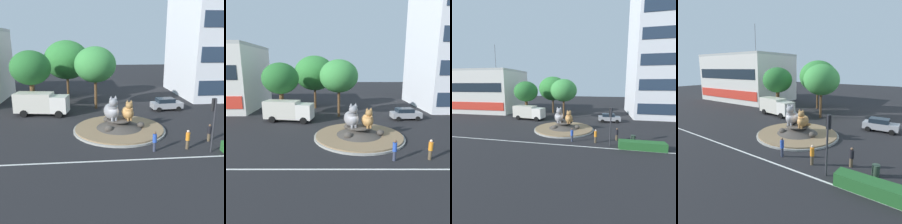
# 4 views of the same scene
# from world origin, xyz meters

# --- Properties ---
(ground_plane) EXTENTS (160.00, 160.00, 0.00)m
(ground_plane) POSITION_xyz_m (0.00, 0.00, 0.00)
(ground_plane) COLOR black
(lane_centreline) EXTENTS (112.00, 0.20, 0.01)m
(lane_centreline) POSITION_xyz_m (0.00, -7.06, 0.00)
(lane_centreline) COLOR silver
(lane_centreline) RESTS_ON ground
(roundabout_island) EXTENTS (9.55, 9.55, 1.24)m
(roundabout_island) POSITION_xyz_m (-0.01, 0.01, 0.44)
(roundabout_island) COLOR gray
(roundabout_island) RESTS_ON ground
(cat_statue_grey) EXTENTS (1.98, 2.70, 2.57)m
(cat_statue_grey) POSITION_xyz_m (-0.80, -0.02, 2.18)
(cat_statue_grey) COLOR gray
(cat_statue_grey) RESTS_ON roundabout_island
(cat_statue_tabby) EXTENTS (1.44, 2.25, 2.12)m
(cat_statue_tabby) POSITION_xyz_m (0.86, -0.21, 2.01)
(cat_statue_tabby) COLOR #9E703D
(cat_statue_tabby) RESTS_ON roundabout_island
(traffic_light_mast) EXTENTS (0.36, 0.45, 4.57)m
(traffic_light_mast) POSITION_xyz_m (6.92, -6.15, 3.21)
(traffic_light_mast) COLOR #2D2D33
(traffic_light_mast) RESTS_ON ground
(broadleaf_tree_behind_island) EXTENTS (5.60, 5.60, 8.40)m
(broadleaf_tree_behind_island) POSITION_xyz_m (-2.10, 9.40, 6.01)
(broadleaf_tree_behind_island) COLOR brown
(broadleaf_tree_behind_island) RESTS_ON ground
(second_tree_near_tower) EXTENTS (7.01, 7.01, 9.22)m
(second_tree_near_tower) POSITION_xyz_m (-6.31, 15.76, 6.23)
(second_tree_near_tower) COLOR brown
(second_tree_near_tower) RESTS_ON ground
(third_tree_left) EXTENTS (5.17, 5.17, 7.94)m
(third_tree_left) POSITION_xyz_m (-10.41, 8.70, 5.69)
(third_tree_left) COLOR brown
(third_tree_left) RESTS_ON ground
(pedestrian_blue_shirt) EXTENTS (0.34, 0.34, 1.77)m
(pedestrian_blue_shirt) POSITION_xyz_m (2.28, -5.63, 0.94)
(pedestrian_blue_shirt) COLOR #33384C
(pedestrian_blue_shirt) RESTS_ON ground
(pedestrian_orange_shirt) EXTENTS (0.35, 0.35, 1.71)m
(pedestrian_orange_shirt) POSITION_xyz_m (5.22, -5.40, 0.91)
(pedestrian_orange_shirt) COLOR brown
(pedestrian_orange_shirt) RESTS_ON ground
(pedestrian_black_shirt) EXTENTS (0.37, 0.37, 1.64)m
(pedestrian_black_shirt) POSITION_xyz_m (7.91, -3.82, 0.86)
(pedestrian_black_shirt) COLOR brown
(pedestrian_black_shirt) RESTS_ON ground
(sedan_on_far_lane) EXTENTS (4.24, 2.28, 1.63)m
(sedan_on_far_lane) POSITION_xyz_m (7.34, 7.62, 0.85)
(sedan_on_far_lane) COLOR #99999E
(sedan_on_far_lane) RESTS_ON ground
(delivery_box_truck) EXTENTS (6.83, 3.35, 2.83)m
(delivery_box_truck) POSITION_xyz_m (-9.03, 6.68, 1.56)
(delivery_box_truck) COLOR silver
(delivery_box_truck) RESTS_ON ground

